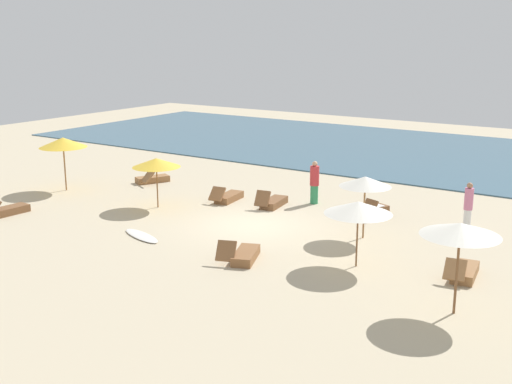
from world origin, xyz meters
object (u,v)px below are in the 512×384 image
Objects in this scene: lounger_0 at (228,197)px; lounger_4 at (464,272)px; umbrella_0 at (460,230)px; umbrella_3 at (365,182)px; lounger_5 at (273,202)px; lounger_1 at (370,210)px; lounger_3 at (244,255)px; surfboard at (142,236)px; lounger_6 at (152,179)px; umbrella_2 at (63,143)px; umbrella_1 at (358,208)px; lounger_2 at (7,210)px; umbrella_4 at (156,163)px; person_0 at (314,182)px; person_1 at (468,206)px.

lounger_0 is 1.00× the size of lounger_4.
umbrella_0 is 6.11m from umbrella_3.
umbrella_3 reaches higher than lounger_5.
lounger_3 is (-1.13, -6.77, -0.01)m from lounger_1.
lounger_1 reaches higher than surfboard.
lounger_0 is 4.92m from lounger_6.
umbrella_3 is at bearing 4.13° from umbrella_2.
umbrella_1 is 1.15× the size of lounger_2.
umbrella_4 is 0.97× the size of surfboard.
umbrella_0 is at bearing -27.48° from lounger_0.
lounger_1 is at bearing 109.19° from umbrella_3.
surfboard is (-2.77, -7.07, -0.84)m from person_0.
lounger_5 is (-5.62, 4.34, -1.62)m from umbrella_1.
umbrella_0 is 3.80m from umbrella_1.
umbrella_4 is 1.14× the size of lounger_1.
lounger_0 is at bearing 163.08° from lounger_4.
umbrella_3 reaches higher than person_1.
person_1 reaches higher than surfboard.
lounger_5 reaches higher than lounger_2.
lounger_5 is at bearing -164.70° from lounger_1.
umbrella_2 is at bearing -175.87° from umbrella_3.
umbrella_1 reaches higher than surfboard.
lounger_3 is 6.37m from lounger_4.
person_1 is (7.30, 1.12, 0.69)m from lounger_5.
person_0 is 7.64m from surfboard.
umbrella_0 is 1.35× the size of lounger_5.
lounger_6 is at bearing -173.99° from person_0.
umbrella_3 is at bearing 155.46° from lounger_4.
surfboard is (7.36, -3.05, -2.08)m from umbrella_2.
lounger_0 is at bearing -167.01° from lounger_1.
person_0 is (-4.47, 5.64, -0.92)m from umbrella_1.
umbrella_0 is 1.30× the size of lounger_3.
umbrella_1 is 1.12× the size of lounger_0.
person_1 reaches higher than lounger_1.
person_1 is (15.06, 7.70, 0.69)m from lounger_2.
umbrella_2 reaches higher than umbrella_1.
lounger_1 is 6.87m from lounger_3.
umbrella_0 is 16.89m from lounger_2.
umbrella_1 is at bearing 25.05° from lounger_3.
lounger_3 is (4.56, -5.46, 0.00)m from lounger_0.
lounger_3 is at bearing 4.53° from lounger_2.
person_0 is at bearing 48.51° from lounger_5.
lounger_5 is at bearing 146.27° from umbrella_0.
umbrella_1 is at bearing 9.51° from lounger_2.
lounger_0 is 1.02× the size of person_0.
umbrella_3 is at bearing 21.33° from lounger_2.
lounger_0 is at bearing 129.83° from lounger_3.
lounger_4 is 0.87× the size of surfboard.
person_1 is at bearing 8.68° from lounger_0.
person_1 reaches higher than lounger_3.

